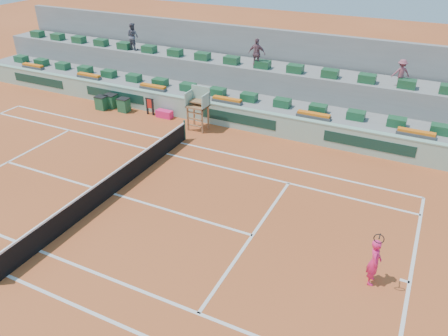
{
  "coord_description": "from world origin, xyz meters",
  "views": [
    {
      "loc": [
        11.1,
        -11.96,
        10.12
      ],
      "look_at": [
        4.0,
        2.5,
        1.0
      ],
      "focal_mm": 35.0,
      "sensor_mm": 36.0,
      "label": 1
    }
  ],
  "objects_px": {
    "player_bag": "(164,114)",
    "umpire_chair": "(198,103)",
    "drink_cooler_a": "(124,105)",
    "tennis_player": "(374,262)"
  },
  "relations": [
    {
      "from": "player_bag",
      "to": "drink_cooler_a",
      "type": "height_order",
      "value": "drink_cooler_a"
    },
    {
      "from": "tennis_player",
      "to": "umpire_chair",
      "type": "bearing_deg",
      "value": 143.27
    },
    {
      "from": "drink_cooler_a",
      "to": "tennis_player",
      "type": "relative_size",
      "value": 0.37
    },
    {
      "from": "player_bag",
      "to": "umpire_chair",
      "type": "height_order",
      "value": "umpire_chair"
    },
    {
      "from": "player_bag",
      "to": "drink_cooler_a",
      "type": "xyz_separation_m",
      "value": [
        -2.71,
        -0.3,
        0.2
      ]
    },
    {
      "from": "player_bag",
      "to": "tennis_player",
      "type": "relative_size",
      "value": 0.43
    },
    {
      "from": "player_bag",
      "to": "umpire_chair",
      "type": "bearing_deg",
      "value": -10.99
    },
    {
      "from": "player_bag",
      "to": "drink_cooler_a",
      "type": "relative_size",
      "value": 1.17
    },
    {
      "from": "player_bag",
      "to": "tennis_player",
      "type": "distance_m",
      "value": 15.85
    },
    {
      "from": "player_bag",
      "to": "umpire_chair",
      "type": "xyz_separation_m",
      "value": [
        2.62,
        -0.51,
        1.32
      ]
    }
  ]
}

